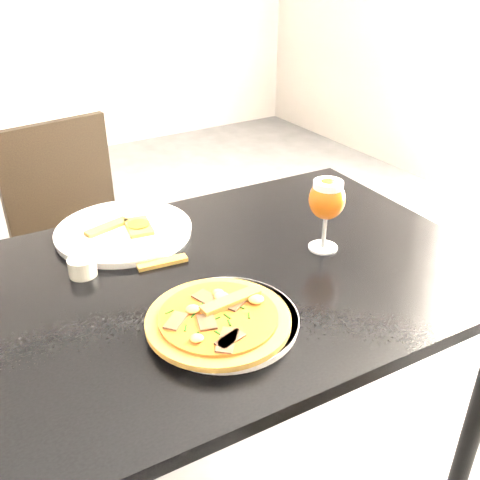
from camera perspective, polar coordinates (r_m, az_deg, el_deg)
dining_table at (r=1.24m, az=-1.81°, el=-7.03°), size 1.24×0.86×0.75m
chair_far at (r=1.93m, az=-16.55°, el=-0.20°), size 0.46×0.46×0.88m
plate_main at (r=1.04m, az=-1.66°, el=-8.59°), size 0.36×0.36×0.02m
pizza at (r=1.01m, az=-2.28°, el=-8.34°), size 0.27×0.27×0.03m
plate_second at (r=1.37m, az=-12.28°, el=0.93°), size 0.43×0.43×0.02m
crust_scraps at (r=1.36m, az=-11.84°, el=1.42°), size 0.16×0.12×0.01m
loose_crust at (r=1.23m, az=-8.28°, el=-2.38°), size 0.12×0.04×0.01m
sauce_cup at (r=1.22m, az=-16.48°, el=-2.70°), size 0.06×0.06×0.04m
beer_glass at (r=1.24m, az=9.26°, el=4.26°), size 0.08×0.08×0.18m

